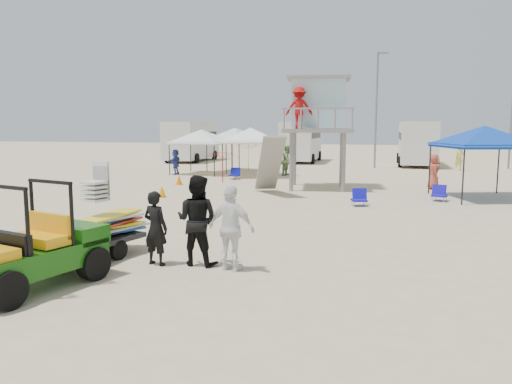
% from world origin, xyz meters
% --- Properties ---
extents(ground, '(140.00, 140.00, 0.00)m').
position_xyz_m(ground, '(0.00, 0.00, 0.00)').
color(ground, beige).
rests_on(ground, ground).
extents(utility_cart, '(1.89, 2.79, 1.93)m').
position_xyz_m(utility_cart, '(-2.57, -1.63, 0.90)').
color(utility_cart, '#13510C').
rests_on(utility_cart, ground).
extents(surf_trailer, '(1.58, 2.28, 1.91)m').
position_xyz_m(surf_trailer, '(-2.57, 0.71, 0.78)').
color(surf_trailer, black).
rests_on(surf_trailer, ground).
extents(man_left, '(0.66, 0.51, 1.61)m').
position_xyz_m(man_left, '(-1.05, 0.41, 0.80)').
color(man_left, black).
rests_on(man_left, ground).
extents(man_mid, '(1.01, 0.82, 1.94)m').
position_xyz_m(man_mid, '(-0.20, 0.66, 0.97)').
color(man_mid, black).
rests_on(man_mid, ground).
extents(man_right, '(1.11, 0.66, 1.78)m').
position_xyz_m(man_right, '(0.65, 0.41, 0.89)').
color(man_right, white).
rests_on(man_right, ground).
extents(lifeguard_tower, '(3.55, 3.55, 5.10)m').
position_xyz_m(lifeguard_tower, '(0.48, 14.57, 3.80)').
color(lifeguard_tower, gray).
rests_on(lifeguard_tower, ground).
extents(canopy_blue, '(4.10, 4.10, 3.38)m').
position_xyz_m(canopy_blue, '(7.53, 12.76, 2.83)').
color(canopy_blue, black).
rests_on(canopy_blue, ground).
extents(canopy_white_a, '(3.93, 3.93, 3.25)m').
position_xyz_m(canopy_white_a, '(-3.99, 19.19, 2.71)').
color(canopy_white_a, black).
rests_on(canopy_white_a, ground).
extents(canopy_white_b, '(3.27, 3.27, 3.13)m').
position_xyz_m(canopy_white_b, '(-7.28, 19.79, 2.58)').
color(canopy_white_b, black).
rests_on(canopy_white_b, ground).
extents(canopy_white_c, '(3.61, 3.61, 3.23)m').
position_xyz_m(canopy_white_c, '(-5.84, 22.20, 2.68)').
color(canopy_white_c, black).
rests_on(canopy_white_c, ground).
extents(umbrella_a, '(2.21, 2.23, 1.69)m').
position_xyz_m(umbrella_a, '(-4.54, 15.57, 0.84)').
color(umbrella_a, '#B21613').
rests_on(umbrella_a, ground).
extents(umbrella_b, '(2.86, 2.87, 1.92)m').
position_xyz_m(umbrella_b, '(-4.99, 22.40, 0.96)').
color(umbrella_b, yellow).
rests_on(umbrella_b, ground).
extents(cone_near, '(0.34, 0.34, 0.50)m').
position_xyz_m(cone_near, '(-5.28, 9.76, 0.25)').
color(cone_near, orange).
rests_on(cone_near, ground).
extents(cone_far, '(0.34, 0.34, 0.50)m').
position_xyz_m(cone_far, '(-6.38, 14.10, 0.25)').
color(cone_far, orange).
rests_on(cone_far, ground).
extents(beach_chair_a, '(0.57, 0.61, 0.64)m').
position_xyz_m(beach_chair_a, '(-4.41, 17.36, 0.31)').
color(beach_chair_a, '#0D1192').
rests_on(beach_chair_a, ground).
extents(beach_chair_b, '(0.66, 0.71, 0.64)m').
position_xyz_m(beach_chair_b, '(2.78, 9.64, 0.31)').
color(beach_chair_b, '#1310B4').
rests_on(beach_chair_b, ground).
extents(beach_chair_c, '(0.68, 0.74, 0.64)m').
position_xyz_m(beach_chair_c, '(5.81, 11.65, 0.31)').
color(beach_chair_c, '#1810AE').
rests_on(beach_chair_c, ground).
extents(rv_far_left, '(2.64, 6.80, 3.25)m').
position_xyz_m(rv_far_left, '(-12.00, 29.99, 1.80)').
color(rv_far_left, silver).
rests_on(rv_far_left, ground).
extents(rv_mid_left, '(2.65, 6.50, 3.25)m').
position_xyz_m(rv_mid_left, '(-3.00, 31.49, 1.80)').
color(rv_mid_left, silver).
rests_on(rv_mid_left, ground).
extents(rv_mid_right, '(2.64, 7.00, 3.25)m').
position_xyz_m(rv_mid_right, '(6.00, 29.99, 1.80)').
color(rv_mid_right, silver).
rests_on(rv_mid_right, ground).
extents(light_pole_left, '(0.14, 0.14, 8.00)m').
position_xyz_m(light_pole_left, '(3.00, 27.00, 4.00)').
color(light_pole_left, slate).
rests_on(light_pole_left, ground).
extents(light_pole_right, '(0.14, 0.14, 8.00)m').
position_xyz_m(light_pole_right, '(12.00, 28.50, 4.00)').
color(light_pole_right, slate).
rests_on(light_pole_right, ground).
extents(distant_beachgoers, '(17.87, 11.70, 1.79)m').
position_xyz_m(distant_beachgoers, '(-0.97, 19.64, 0.84)').
color(distant_beachgoers, '#B64734').
rests_on(distant_beachgoers, ground).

